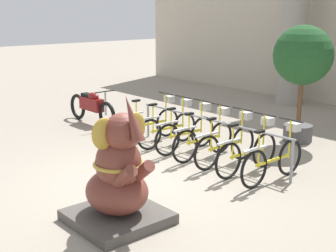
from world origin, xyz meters
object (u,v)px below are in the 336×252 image
at_px(bicycle_5, 249,151).
at_px(potted_tree, 303,61).
at_px(bicycle_1, 169,127).
at_px(elephant_statue, 119,180).
at_px(bicycle_3, 205,138).
at_px(bicycle_6, 274,158).
at_px(bicycle_0, 152,122).
at_px(motorcycle, 92,106).
at_px(bicycle_4, 227,144).
at_px(bicycle_2, 187,132).

xyz_separation_m(bicycle_5, potted_tree, (-0.60, 2.41, 1.37)).
xyz_separation_m(bicycle_1, elephant_statue, (2.41, -2.97, 0.22)).
height_order(bicycle_3, potted_tree, potted_tree).
height_order(bicycle_6, elephant_statue, elephant_statue).
xyz_separation_m(elephant_statue, potted_tree, (-0.78, 5.32, 1.15)).
xyz_separation_m(bicycle_0, bicycle_1, (0.56, 0.01, 0.00)).
bearing_deg(elephant_statue, motorcycle, 151.76).
bearing_deg(bicycle_1, bicycle_4, -0.35).
relative_size(elephant_statue, potted_tree, 0.73).
relative_size(bicycle_3, elephant_statue, 0.89).
height_order(bicycle_4, potted_tree, potted_tree).
distance_m(bicycle_2, motorcycle, 3.27).
distance_m(bicycle_3, bicycle_4, 0.56).
height_order(bicycle_3, bicycle_6, same).
bearing_deg(bicycle_1, elephant_statue, -50.95).
xyz_separation_m(bicycle_1, potted_tree, (1.62, 2.35, 1.37)).
bearing_deg(motorcycle, elephant_statue, -28.24).
bearing_deg(bicycle_5, potted_tree, 104.08).
height_order(bicycle_1, motorcycle, bicycle_1).
height_order(bicycle_5, elephant_statue, elephant_statue).
height_order(bicycle_0, bicycle_5, same).
bearing_deg(bicycle_6, potted_tree, 115.69).
bearing_deg(bicycle_3, bicycle_5, -1.42).
relative_size(motorcycle, potted_tree, 0.82).
relative_size(bicycle_0, bicycle_4, 1.00).
relative_size(bicycle_6, potted_tree, 0.65).
bearing_deg(bicycle_1, bicycle_2, 1.15).
bearing_deg(bicycle_0, bicycle_6, -0.94).
relative_size(bicycle_2, bicycle_5, 1.00).
distance_m(bicycle_0, bicycle_3, 1.67).
relative_size(bicycle_1, potted_tree, 0.65).
height_order(bicycle_0, bicycle_4, same).
bearing_deg(bicycle_4, bicycle_5, -4.93).
xyz_separation_m(elephant_statue, motorcycle, (-5.11, 2.74, -0.16)).
relative_size(bicycle_4, bicycle_6, 1.00).
distance_m(bicycle_0, motorcycle, 2.16).
bearing_deg(bicycle_1, bicycle_3, -1.57).
height_order(bicycle_5, bicycle_6, same).
bearing_deg(bicycle_3, bicycle_4, 2.09).
bearing_deg(potted_tree, bicycle_6, -64.31).
distance_m(bicycle_2, bicycle_3, 0.56).
xyz_separation_m(bicycle_6, potted_tree, (-1.16, 2.42, 1.37)).
bearing_deg(bicycle_6, bicycle_2, 178.09).
distance_m(bicycle_4, bicycle_5, 0.56).
relative_size(bicycle_4, bicycle_5, 1.00).
relative_size(bicycle_3, motorcycle, 0.79).
xyz_separation_m(bicycle_0, bicycle_5, (2.79, -0.05, 0.00)).
height_order(bicycle_5, motorcycle, bicycle_5).
xyz_separation_m(motorcycle, potted_tree, (4.33, 2.57, 1.32)).
distance_m(bicycle_6, elephant_statue, 2.94).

